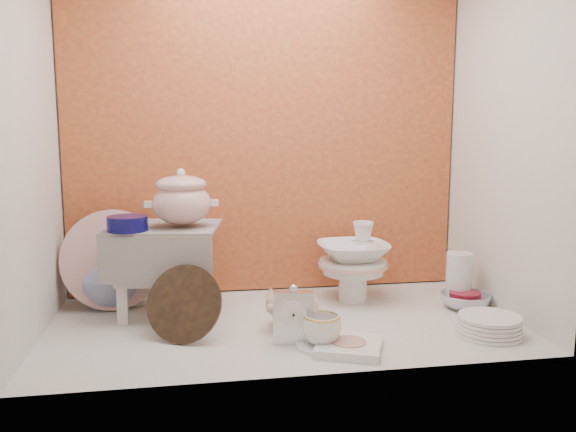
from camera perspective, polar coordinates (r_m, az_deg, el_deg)
name	(u,v)px	position (r m, az deg, el deg)	size (l,w,h in m)	color
ground	(284,323)	(2.32, -0.41, -10.38)	(1.80, 1.80, 0.00)	silver
niche_shell	(276,84)	(2.38, -1.16, 12.78)	(1.86, 1.03, 1.53)	#CC6A33
step_stool	(166,270)	(2.43, -11.86, -5.21)	(0.43, 0.37, 0.37)	silver
soup_tureen	(182,198)	(2.33, -10.35, 1.78)	(0.27, 0.27, 0.23)	white
cobalt_bowl	(127,224)	(2.30, -15.39, -0.71)	(0.15, 0.15, 0.06)	#0A0A4C
floral_platter	(113,260)	(2.57, -16.72, -4.10)	(0.43, 0.14, 0.41)	silver
blue_white_vase	(110,275)	(2.61, -16.95, -5.51)	(0.26, 0.26, 0.27)	white
lacquer_tray	(184,304)	(2.14, -10.12, -8.43)	(0.28, 0.13, 0.27)	black
mantel_clock	(293,315)	(2.09, 0.53, -9.60)	(0.14, 0.05, 0.21)	silver
plush_pig	(294,306)	(2.28, 0.62, -8.79)	(0.25, 0.17, 0.15)	#CBA88F
teacup_saucer	(322,346)	(2.08, 3.31, -12.51)	(0.18, 0.18, 0.01)	white
gold_rim_teacup	(322,329)	(2.06, 3.32, -10.98)	(0.13, 0.13, 0.11)	white
lattice_dish	(349,346)	(2.06, 5.96, -12.53)	(0.22, 0.22, 0.03)	white
dinner_plate_stack	(490,325)	(2.31, 19.07, -10.04)	(0.24, 0.24, 0.07)	white
crystal_bowl	(465,301)	(2.60, 16.88, -7.92)	(0.21, 0.21, 0.07)	silver
clear_glass_vase	(459,279)	(2.64, 16.32, -5.87)	(0.11, 0.11, 0.22)	silver
porcelain_tower	(353,261)	(2.58, 6.37, -4.41)	(0.31, 0.31, 0.35)	white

